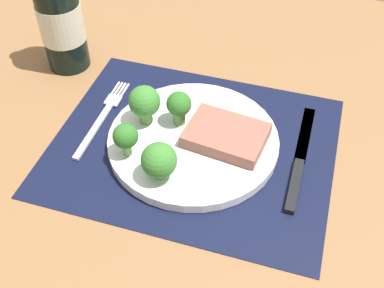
{
  "coord_description": "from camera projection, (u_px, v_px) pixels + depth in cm",
  "views": [
    {
      "loc": [
        15.27,
        -50.41,
        54.7
      ],
      "look_at": [
        0.25,
        -1.44,
        1.9
      ],
      "focal_mm": 45.1,
      "sensor_mm": 36.0,
      "label": 1
    }
  ],
  "objects": [
    {
      "name": "broccoli_back_left",
      "position": [
        126.0,
        137.0,
        0.7
      ],
      "size": [
        3.8,
        3.8,
        5.58
      ],
      "color": "#6B994C",
      "rests_on": "plate"
    },
    {
      "name": "knife",
      "position": [
        299.0,
        164.0,
        0.72
      ],
      "size": [
        1.8,
        23.0,
        0.8
      ],
      "rotation": [
        0.0,
        0.0,
        -0.02
      ],
      "color": "black",
      "rests_on": "placemat"
    },
    {
      "name": "fork",
      "position": [
        102.0,
        117.0,
        0.8
      ],
      "size": [
        2.4,
        19.2,
        0.5
      ],
      "rotation": [
        0.0,
        0.0,
        -0.04
      ],
      "color": "silver",
      "rests_on": "placemat"
    },
    {
      "name": "wine_bottle",
      "position": [
        60.0,
        15.0,
        0.84
      ],
      "size": [
        7.8,
        7.8,
        28.62
      ],
      "color": "black",
      "rests_on": "ground_plane"
    },
    {
      "name": "ground_plane",
      "position": [
        193.0,
        152.0,
        0.77
      ],
      "size": [
        140.0,
        110.0,
        3.0
      ],
      "primitive_type": "cube",
      "color": "brown"
    },
    {
      "name": "broccoli_near_fork",
      "position": [
        179.0,
        105.0,
        0.74
      ],
      "size": [
        3.93,
        3.93,
        5.83
      ],
      "color": "#5B8942",
      "rests_on": "plate"
    },
    {
      "name": "plate",
      "position": [
        193.0,
        141.0,
        0.75
      ],
      "size": [
        26.58,
        26.58,
        1.6
      ],
      "primitive_type": "cylinder",
      "color": "silver",
      "rests_on": "placemat"
    },
    {
      "name": "placemat",
      "position": [
        193.0,
        145.0,
        0.76
      ],
      "size": [
        43.49,
        35.26,
        0.3
      ],
      "primitive_type": "cube",
      "color": "black",
      "rests_on": "ground_plane"
    },
    {
      "name": "broccoli_center",
      "position": [
        144.0,
        102.0,
        0.74
      ],
      "size": [
        4.99,
        4.99,
        6.64
      ],
      "color": "#5B8942",
      "rests_on": "plate"
    },
    {
      "name": "broccoli_near_steak",
      "position": [
        159.0,
        160.0,
        0.67
      ],
      "size": [
        5.13,
        5.13,
        6.03
      ],
      "color": "#5B8942",
      "rests_on": "plate"
    },
    {
      "name": "steak",
      "position": [
        226.0,
        135.0,
        0.73
      ],
      "size": [
        12.89,
        10.08,
        2.09
      ],
      "primitive_type": "cube",
      "rotation": [
        0.0,
        0.0,
        -0.12
      ],
      "color": "#8C5647",
      "rests_on": "plate"
    }
  ]
}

